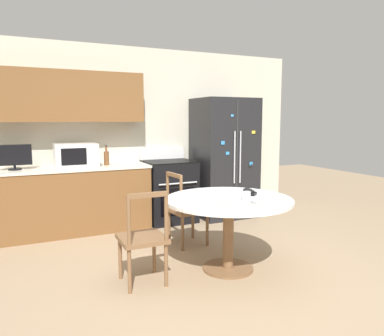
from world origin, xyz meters
name	(u,v)px	position (x,y,z in m)	size (l,w,h in m)	color
ground_plane	(230,282)	(0.00, 0.00, 0.00)	(14.00, 14.00, 0.00)	#9E8466
back_wall	(124,126)	(-0.30, 2.59, 1.44)	(5.20, 0.44, 2.60)	beige
kitchen_counter	(70,200)	(-1.15, 2.29, 0.45)	(2.13, 0.64, 0.90)	brown
refrigerator	(224,158)	(1.20, 2.20, 0.93)	(0.89, 0.79, 1.86)	black
oven_range	(169,190)	(0.28, 2.26, 0.47)	(0.72, 0.68, 1.08)	black
microwave	(76,155)	(-1.05, 2.27, 1.06)	(0.55, 0.36, 0.31)	white
countertop_tv	(14,156)	(-1.80, 2.28, 1.07)	(0.41, 0.16, 0.32)	black
counter_bottle	(106,158)	(-0.65, 2.28, 1.01)	(0.07, 0.07, 0.28)	brown
dining_table	(229,211)	(0.13, 0.27, 0.62)	(1.29, 1.29, 0.75)	white
dining_chair_far	(186,210)	(0.06, 1.16, 0.43)	(0.46, 0.46, 0.90)	brown
dining_chair_left	(143,239)	(-0.75, 0.32, 0.43)	(0.43, 0.43, 0.90)	brown
candle_glass	(246,196)	(0.24, 0.12, 0.79)	(0.08, 0.08, 0.09)	silver
folded_napkin	(228,201)	(0.00, 0.06, 0.77)	(0.20, 0.07, 0.05)	silver
wallet	(250,192)	(0.43, 0.33, 0.77)	(0.17, 0.17, 0.07)	black
mail_stack	(268,203)	(0.32, -0.12, 0.76)	(0.27, 0.34, 0.02)	white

